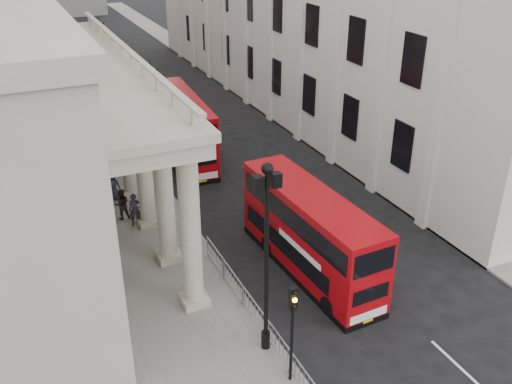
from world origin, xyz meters
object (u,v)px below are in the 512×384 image
at_px(lamp_post_south, 266,249).
at_px(lamp_post_north, 101,61).
at_px(pedestrian_b, 122,204).
at_px(lamp_post_mid, 153,119).
at_px(traffic_light, 293,318).
at_px(bus_near, 310,232).
at_px(bus_far, 182,126).
at_px(pedestrian_a, 135,210).
at_px(pedestrian_c, 113,186).

relative_size(lamp_post_south, lamp_post_north, 1.00).
bearing_deg(pedestrian_b, lamp_post_mid, -130.15).
xyz_separation_m(traffic_light, pedestrian_b, (-3.00, 15.28, -2.06)).
height_order(lamp_post_south, bus_near, lamp_post_south).
distance_m(bus_near, bus_far, 16.58).
bearing_deg(bus_far, lamp_post_mid, -119.84).
distance_m(bus_near, pedestrian_b, 11.62).
relative_size(lamp_post_south, bus_near, 0.84).
relative_size(bus_far, pedestrian_b, 5.67).
bearing_deg(lamp_post_north, lamp_post_south, -90.00).
bearing_deg(pedestrian_a, traffic_light, -70.84).
height_order(lamp_post_north, pedestrian_a, lamp_post_north).
height_order(lamp_post_south, lamp_post_mid, same).
bearing_deg(lamp_post_north, pedestrian_b, -98.79).
bearing_deg(lamp_post_mid, lamp_post_north, 90.00).
distance_m(pedestrian_b, pedestrian_c, 2.61).
height_order(lamp_post_south, pedestrian_c, lamp_post_south).
xyz_separation_m(lamp_post_mid, bus_near, (4.44, -11.67, -2.69)).
bearing_deg(bus_far, pedestrian_a, -119.11).
xyz_separation_m(pedestrian_b, pedestrian_c, (0.04, 2.61, -0.03)).
distance_m(traffic_light, bus_near, 7.74).
relative_size(lamp_post_south, lamp_post_mid, 1.00).
bearing_deg(traffic_light, lamp_post_north, 90.17).
xyz_separation_m(lamp_post_mid, pedestrian_c, (-2.86, -0.13, -3.89)).
bearing_deg(traffic_light, lamp_post_south, 92.84).
height_order(lamp_post_mid, pedestrian_c, lamp_post_mid).
distance_m(lamp_post_mid, pedestrian_b, 5.55).
relative_size(lamp_post_mid, pedestrian_c, 4.62).
relative_size(lamp_post_south, traffic_light, 1.93).
xyz_separation_m(bus_near, pedestrian_b, (-7.34, 8.93, -1.17)).
height_order(bus_far, pedestrian_c, bus_far).
height_order(bus_near, pedestrian_b, bus_near).
bearing_deg(lamp_post_mid, bus_far, 56.26).
bearing_deg(pedestrian_b, bus_near, 135.87).
bearing_deg(lamp_post_mid, bus_near, -69.16).
xyz_separation_m(lamp_post_south, lamp_post_north, (0.00, 32.00, 0.00)).
xyz_separation_m(lamp_post_north, bus_near, (4.44, -27.67, -2.69)).
height_order(pedestrian_a, pedestrian_c, pedestrian_a).
distance_m(traffic_light, pedestrian_c, 18.25).
relative_size(bus_near, pedestrian_b, 5.34).
relative_size(lamp_post_south, pedestrian_a, 4.31).
distance_m(lamp_post_south, pedestrian_a, 13.01).
bearing_deg(traffic_light, bus_far, 82.16).
bearing_deg(pedestrian_a, bus_far, 66.25).
distance_m(lamp_post_north, pedestrian_a, 20.31).
bearing_deg(pedestrian_a, pedestrian_c, 106.73).
bearing_deg(pedestrian_a, bus_near, -39.81).
height_order(bus_near, pedestrian_c, bus_near).
bearing_deg(pedestrian_b, pedestrian_c, -84.35).
bearing_deg(pedestrian_b, lamp_post_south, 108.78).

